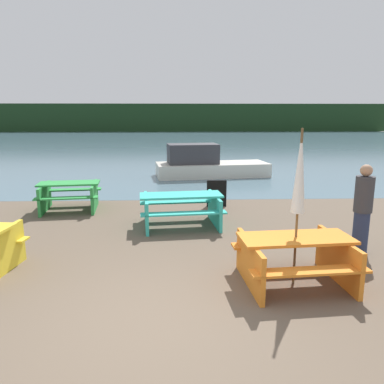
{
  "coord_description": "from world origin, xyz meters",
  "views": [
    {
      "loc": [
        0.34,
        -4.22,
        2.57
      ],
      "look_at": [
        0.63,
        4.0,
        0.85
      ],
      "focal_mm": 35.0,
      "sensor_mm": 36.0,
      "label": 1
    }
  ],
  "objects": [
    {
      "name": "signboard",
      "position": [
        1.4,
        6.05,
        0.38
      ],
      "size": [
        0.55,
        0.08,
        0.75
      ],
      "color": "black",
      "rests_on": "ground_plane"
    },
    {
      "name": "person",
      "position": [
        3.75,
        2.39,
        0.84
      ],
      "size": [
        0.33,
        0.33,
        1.67
      ],
      "color": "#283351",
      "rests_on": "ground_plane"
    },
    {
      "name": "water",
      "position": [
        0.0,
        31.87,
        -0.0
      ],
      "size": [
        60.0,
        50.0,
        0.0
      ],
      "color": "slate",
      "rests_on": "ground_plane"
    },
    {
      "name": "picnic_table_green",
      "position": [
        -2.62,
        5.78,
        0.46
      ],
      "size": [
        1.74,
        1.56,
        0.76
      ],
      "rotation": [
        0.0,
        0.0,
        0.12
      ],
      "color": "green",
      "rests_on": "ground_plane"
    },
    {
      "name": "ground_plane",
      "position": [
        0.0,
        0.0,
        0.0
      ],
      "size": [
        60.0,
        60.0,
        0.0
      ],
      "primitive_type": "plane",
      "color": "brown"
    },
    {
      "name": "boat",
      "position": [
        1.49,
        11.25,
        0.49
      ],
      "size": [
        4.8,
        2.28,
        1.36
      ],
      "rotation": [
        0.0,
        0.0,
        0.14
      ],
      "color": "beige",
      "rests_on": "water"
    },
    {
      "name": "picnic_table_orange",
      "position": [
        2.1,
        1.12,
        0.45
      ],
      "size": [
        1.8,
        1.51,
        0.75
      ],
      "rotation": [
        0.0,
        0.0,
        0.08
      ],
      "color": "orange",
      "rests_on": "ground_plane"
    },
    {
      "name": "picnic_table_teal",
      "position": [
        0.38,
        4.2,
        0.46
      ],
      "size": [
        2.02,
        1.57,
        0.76
      ],
      "rotation": [
        0.0,
        0.0,
        0.11
      ],
      "color": "#33B7A8",
      "rests_on": "ground_plane"
    },
    {
      "name": "umbrella_white",
      "position": [
        2.1,
        1.12,
        1.72
      ],
      "size": [
        0.21,
        0.21,
        2.37
      ],
      "color": "brown",
      "rests_on": "ground_plane"
    },
    {
      "name": "far_treeline",
      "position": [
        0.0,
        51.87,
        2.0
      ],
      "size": [
        80.0,
        1.6,
        4.0
      ],
      "color": "#193319",
      "rests_on": "water"
    }
  ]
}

